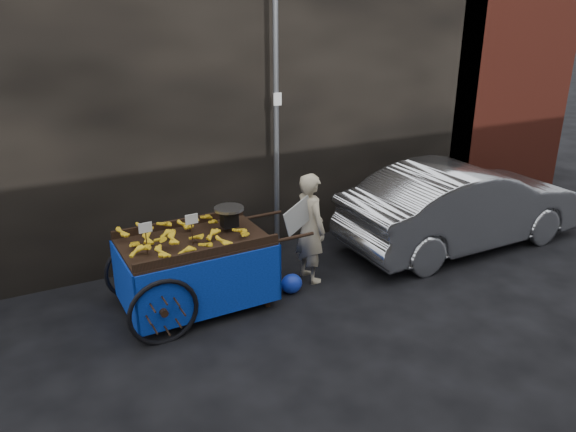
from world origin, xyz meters
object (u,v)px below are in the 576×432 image
banana_cart (190,248)px  parked_car (463,205)px  vendor (310,228)px  plastic_bag (291,284)px

banana_cart → parked_car: 4.47m
banana_cart → vendor: 1.72m
banana_cart → vendor: size_ratio=1.61×
parked_car → banana_cart: bearing=89.0°
banana_cart → parked_car: bearing=-1.9°
vendor → plastic_bag: (-0.42, -0.25, -0.65)m
vendor → parked_car: (2.75, -0.05, -0.11)m
vendor → plastic_bag: 0.81m
banana_cart → plastic_bag: (1.30, -0.25, -0.70)m
banana_cart → vendor: (1.72, 0.00, -0.05)m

